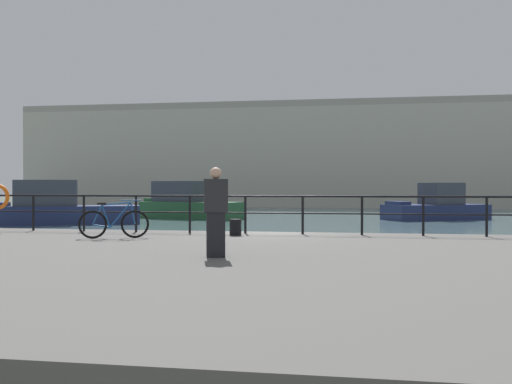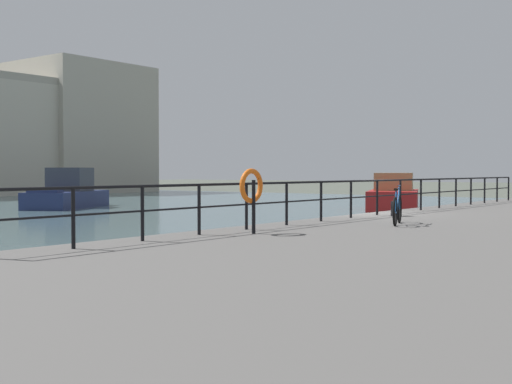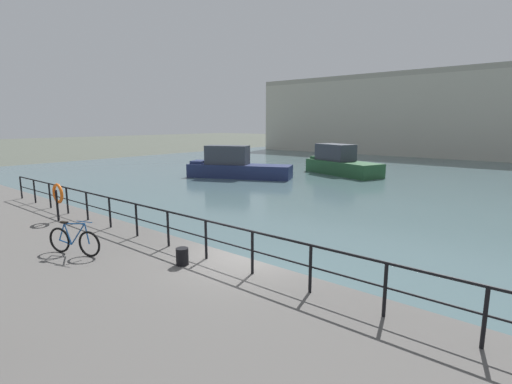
% 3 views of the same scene
% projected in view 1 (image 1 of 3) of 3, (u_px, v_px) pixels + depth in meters
% --- Properties ---
extents(ground_plane, '(240.00, 240.00, 0.00)m').
position_uv_depth(ground_plane, '(271.00, 266.00, 17.40)').
color(ground_plane, '#4C5147').
extents(water_basin, '(80.00, 60.00, 0.01)m').
position_uv_depth(water_basin, '(326.00, 215.00, 47.17)').
color(water_basin, '#476066').
rests_on(water_basin, ground_plane).
extents(quay_promenade, '(56.00, 13.00, 1.00)m').
position_uv_depth(quay_promenade, '(221.00, 286.00, 10.99)').
color(quay_promenade, '#565451').
rests_on(quay_promenade, ground_plane).
extents(harbor_building, '(70.62, 16.55, 13.85)m').
position_uv_depth(harbor_building, '(388.00, 157.00, 68.70)').
color(harbor_building, '#B2AD9E').
rests_on(harbor_building, ground_plane).
extents(moored_cabin_cruiser, '(7.82, 4.86, 2.67)m').
position_uv_depth(moored_cabin_cruiser, '(187.00, 204.00, 42.54)').
color(moored_cabin_cruiser, '#23512D').
rests_on(moored_cabin_cruiser, water_basin).
extents(moored_red_daysailer, '(8.88, 5.64, 2.69)m').
position_uv_depth(moored_red_daysailer, '(59.00, 209.00, 35.93)').
color(moored_red_daysailer, navy).
rests_on(moored_red_daysailer, water_basin).
extents(moored_harbor_tender, '(7.55, 5.75, 2.54)m').
position_uv_depth(moored_harbor_tender, '(436.00, 207.00, 41.03)').
color(moored_harbor_tender, navy).
rests_on(moored_harbor_tender, water_basin).
extents(quay_railing, '(25.93, 0.07, 1.08)m').
position_uv_depth(quay_railing, '(245.00, 207.00, 16.75)').
color(quay_railing, black).
rests_on(quay_railing, quay_promenade).
extents(parked_bicycle, '(1.69, 0.65, 0.98)m').
position_uv_depth(parked_bicycle, '(114.00, 223.00, 15.18)').
color(parked_bicycle, black).
rests_on(parked_bicycle, quay_promenade).
extents(mooring_bollard, '(0.32, 0.32, 0.44)m').
position_uv_depth(mooring_bollard, '(235.00, 227.00, 16.08)').
color(mooring_bollard, black).
rests_on(mooring_bollard, quay_promenade).
extents(standing_person, '(0.50, 0.40, 1.69)m').
position_uv_depth(standing_person, '(216.00, 211.00, 11.18)').
color(standing_person, black).
rests_on(standing_person, quay_promenade).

